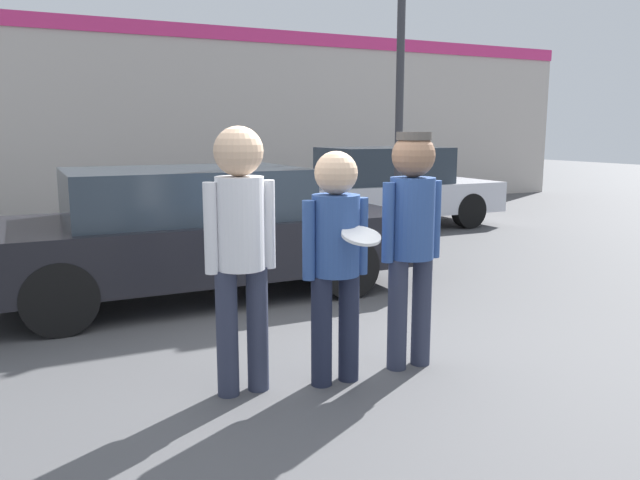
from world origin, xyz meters
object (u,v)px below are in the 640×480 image
(parked_car_far, at_px, (386,188))
(street_lamp, at_px, (418,26))
(person_right, at_px, (412,227))
(person_left, at_px, (240,236))
(parked_car_near, at_px, (192,231))
(person_middle_with_frisbee, at_px, (336,248))

(parked_car_far, relative_size, street_lamp, 0.80)
(person_right, distance_m, parked_car_far, 7.14)
(person_right, xyz_separation_m, parked_car_far, (3.60, 6.16, -0.35))
(person_right, bearing_deg, parked_car_far, 59.68)
(person_left, relative_size, person_right, 1.02)
(parked_car_near, bearing_deg, person_middle_with_frisbee, -84.24)
(parked_car_near, bearing_deg, person_left, -97.56)
(parked_car_far, xyz_separation_m, street_lamp, (-0.72, -1.96, 2.59))
(parked_car_near, height_order, parked_car_far, parked_car_far)
(parked_car_near, height_order, street_lamp, street_lamp)
(person_middle_with_frisbee, distance_m, parked_car_far, 7.52)
(parked_car_far, bearing_deg, person_middle_with_frisbee, -124.51)
(person_left, xyz_separation_m, parked_car_far, (4.91, 6.06, -0.37))
(person_left, bearing_deg, parked_car_near, 82.44)
(person_middle_with_frisbee, relative_size, street_lamp, 0.31)
(person_left, xyz_separation_m, person_right, (1.31, -0.10, -0.02))
(person_left, bearing_deg, person_right, -4.15)
(parked_car_near, relative_size, parked_car_far, 1.11)
(person_right, xyz_separation_m, parked_car_near, (-0.95, 2.85, -0.37))
(person_middle_with_frisbee, height_order, street_lamp, street_lamp)
(person_left, distance_m, person_right, 1.32)
(person_middle_with_frisbee, height_order, parked_car_near, person_middle_with_frisbee)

